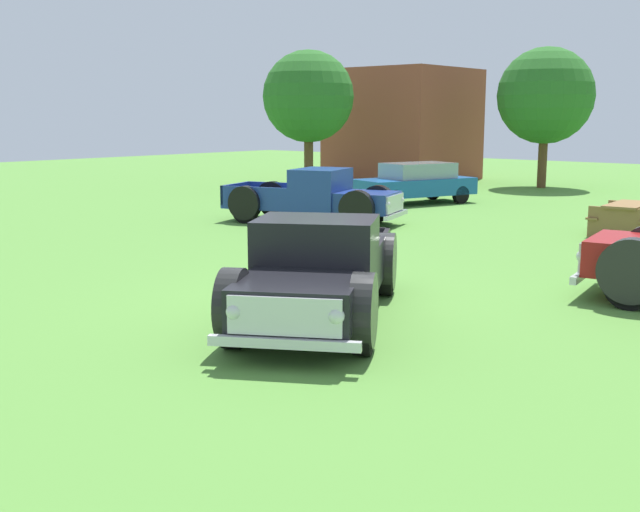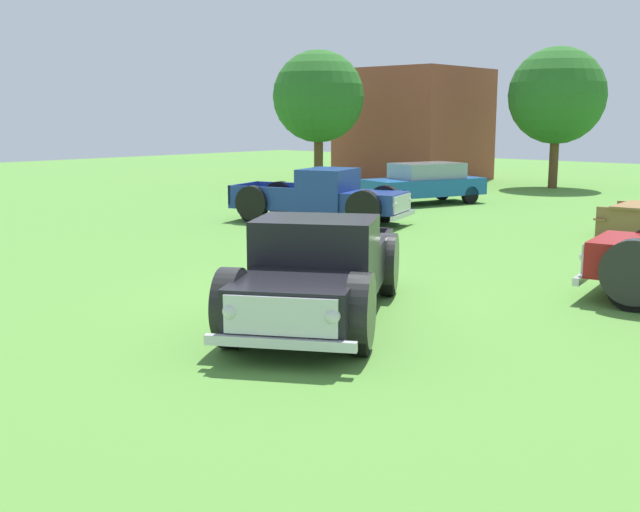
{
  "view_description": "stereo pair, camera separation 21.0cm",
  "coord_description": "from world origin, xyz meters",
  "px_view_note": "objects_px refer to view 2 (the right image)",
  "views": [
    {
      "loc": [
        7.47,
        -8.7,
        2.84
      ],
      "look_at": [
        0.45,
        -0.5,
        0.9
      ],
      "focal_mm": 43.52,
      "sensor_mm": 36.0,
      "label": 1
    },
    {
      "loc": [
        7.62,
        -8.56,
        2.84
      ],
      "look_at": [
        0.45,
        -0.5,
        0.9
      ],
      "focal_mm": 43.52,
      "sensor_mm": 36.0,
      "label": 2
    }
  ],
  "objects_px": {
    "pickup_truck_foreground": "(315,274)",
    "oak_tree_east": "(557,96)",
    "pickup_truck_behind_left": "(330,197)",
    "sedan_distant_a": "(424,183)",
    "picnic_table": "(637,216)",
    "oak_tree_west": "(319,97)"
  },
  "relations": [
    {
      "from": "pickup_truck_foreground",
      "to": "picnic_table",
      "type": "xyz_separation_m",
      "value": [
        0.4,
        11.1,
        -0.21
      ]
    },
    {
      "from": "sedan_distant_a",
      "to": "oak_tree_west",
      "type": "xyz_separation_m",
      "value": [
        -6.15,
        1.65,
        2.9
      ]
    },
    {
      "from": "oak_tree_east",
      "to": "pickup_truck_foreground",
      "type": "bearing_deg",
      "value": -72.72
    },
    {
      "from": "oak_tree_west",
      "to": "sedan_distant_a",
      "type": "bearing_deg",
      "value": -14.98
    },
    {
      "from": "pickup_truck_behind_left",
      "to": "oak_tree_east",
      "type": "height_order",
      "value": "oak_tree_east"
    },
    {
      "from": "oak_tree_east",
      "to": "sedan_distant_a",
      "type": "bearing_deg",
      "value": -93.99
    },
    {
      "from": "pickup_truck_foreground",
      "to": "oak_tree_east",
      "type": "bearing_deg",
      "value": 107.28
    },
    {
      "from": "pickup_truck_foreground",
      "to": "oak_tree_west",
      "type": "distance_m",
      "value": 20.62
    },
    {
      "from": "pickup_truck_behind_left",
      "to": "picnic_table",
      "type": "xyz_separation_m",
      "value": [
        7.02,
        3.15,
        -0.21
      ]
    },
    {
      "from": "pickup_truck_foreground",
      "to": "sedan_distant_a",
      "type": "relative_size",
      "value": 1.15
    },
    {
      "from": "pickup_truck_foreground",
      "to": "pickup_truck_behind_left",
      "type": "relative_size",
      "value": 0.98
    },
    {
      "from": "pickup_truck_behind_left",
      "to": "picnic_table",
      "type": "relative_size",
      "value": 2.68
    },
    {
      "from": "sedan_distant_a",
      "to": "picnic_table",
      "type": "bearing_deg",
      "value": -17.83
    },
    {
      "from": "pickup_truck_behind_left",
      "to": "oak_tree_east",
      "type": "distance_m",
      "value": 14.31
    },
    {
      "from": "pickup_truck_behind_left",
      "to": "oak_tree_west",
      "type": "distance_m",
      "value": 10.49
    },
    {
      "from": "pickup_truck_foreground",
      "to": "picnic_table",
      "type": "distance_m",
      "value": 11.11
    },
    {
      "from": "picnic_table",
      "to": "oak_tree_west",
      "type": "height_order",
      "value": "oak_tree_west"
    },
    {
      "from": "pickup_truck_foreground",
      "to": "sedan_distant_a",
      "type": "xyz_separation_m",
      "value": [
        -7.41,
        13.61,
        0.0
      ]
    },
    {
      "from": "oak_tree_west",
      "to": "pickup_truck_behind_left",
      "type": "bearing_deg",
      "value": -46.48
    },
    {
      "from": "pickup_truck_behind_left",
      "to": "sedan_distant_a",
      "type": "relative_size",
      "value": 1.17
    },
    {
      "from": "sedan_distant_a",
      "to": "oak_tree_east",
      "type": "relative_size",
      "value": 0.78
    },
    {
      "from": "pickup_truck_foreground",
      "to": "oak_tree_east",
      "type": "height_order",
      "value": "oak_tree_east"
    }
  ]
}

